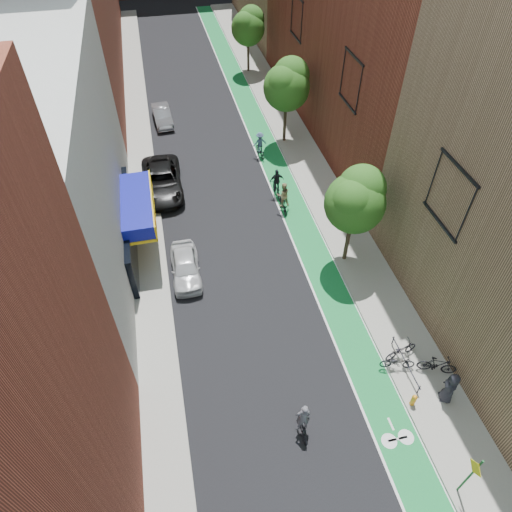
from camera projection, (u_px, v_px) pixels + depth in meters
ground at (304, 437)px, 20.13m from camera, size 160.00×160.00×0.00m
bike_lane at (259, 131)px, 38.66m from camera, size 2.00×68.00×0.01m
sidewalk_left at (140, 145)px, 37.06m from camera, size 2.00×68.00×0.15m
sidewalk_right at (288, 127)px, 39.00m from camera, size 3.00×68.00×0.15m
building_left_white at (33, 176)px, 23.82m from camera, size 8.00×20.00×12.00m
tree_near at (356, 199)px, 24.62m from camera, size 3.40×3.36×6.42m
tree_mid at (287, 84)px, 34.09m from camera, size 3.55×3.53×6.74m
tree_far at (248, 25)px, 44.01m from camera, size 3.30×3.25×6.21m
sign_pole at (471, 475)px, 17.26m from camera, size 0.13×0.71×3.00m
parked_car_white at (185, 267)px, 26.52m from camera, size 1.71×4.10×1.39m
parked_car_black at (162, 181)px, 32.27m from camera, size 2.87×6.02×1.66m
parked_car_silver at (162, 116)px, 39.26m from camera, size 1.67×4.13×1.33m
cyclist_lead at (303, 423)px, 19.81m from camera, size 0.67×1.58×2.10m
cyclist_lane_near at (283, 199)px, 30.64m from camera, size 0.88×1.73×2.16m
cyclist_lane_mid at (277, 186)px, 31.90m from camera, size 1.03×1.82×2.09m
cyclist_lane_far at (260, 146)px, 35.43m from camera, size 1.13×1.78×1.99m
parked_bike_near at (401, 350)px, 22.58m from camera, size 1.90×1.00×0.95m
parked_bike_mid at (437, 365)px, 21.88m from camera, size 1.92×1.22×1.12m
parked_bike_far at (398, 362)px, 22.13m from camera, size 1.79×0.99×0.89m
pedestrian at (450, 388)px, 20.63m from camera, size 0.90×1.08×1.88m
fire_hydrant at (414, 400)px, 20.82m from camera, size 0.25×0.25×0.71m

